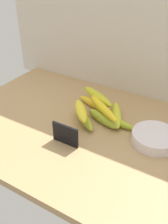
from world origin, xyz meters
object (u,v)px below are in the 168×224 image
object	(u,v)px
chalkboard_sign	(65,135)
banana_2	(85,119)
banana_7	(81,111)
banana_1	(116,115)
banana_3	(114,121)
banana_0	(94,104)
banana_4	(103,119)
banana_5	(97,96)
banana_8	(96,99)
banana_6	(103,109)
fruit_bowl	(155,138)

from	to	relation	value
chalkboard_sign	banana_2	xyz separation A→B (cm)	(-0.96, 15.56, -1.95)
chalkboard_sign	banana_7	distance (cm)	14.81
banana_1	banana_3	bearing A→B (deg)	-80.66
banana_7	banana_0	bearing A→B (deg)	95.24
banana_4	banana_2	bearing A→B (deg)	-151.33
chalkboard_sign	banana_1	bearing A→B (deg)	69.41
banana_0	banana_5	bearing A→B (deg)	45.03
banana_7	banana_8	world-z (taller)	banana_7
banana_2	banana_6	size ratio (longest dim) A/B	0.87
fruit_bowl	banana_5	size ratio (longest dim) A/B	0.85
banana_1	banana_0	bearing A→B (deg)	165.26
banana_3	banana_4	world-z (taller)	banana_4
chalkboard_sign	banana_4	size ratio (longest dim) A/B	0.64
banana_1	banana_6	world-z (taller)	banana_6
banana_3	banana_7	world-z (taller)	banana_7
fruit_bowl	banana_5	distance (cm)	33.21
banana_0	banana_5	distance (cm)	4.07
chalkboard_sign	banana_1	size ratio (longest dim) A/B	0.56
banana_1	banana_8	distance (cm)	11.86
fruit_bowl	banana_6	size ratio (longest dim) A/B	0.84
banana_2	banana_7	size ratio (longest dim) A/B	1.07
banana_1	banana_2	bearing A→B (deg)	-137.78
chalkboard_sign	banana_4	distance (cm)	20.27
chalkboard_sign	banana_1	world-z (taller)	chalkboard_sign
fruit_bowl	banana_7	distance (cm)	31.15
banana_0	banana_5	size ratio (longest dim) A/B	0.93
banana_6	banana_7	bearing A→B (deg)	-138.56
banana_4	banana_5	world-z (taller)	banana_5
fruit_bowl	banana_2	size ratio (longest dim) A/B	0.96
chalkboard_sign	banana_5	world-z (taller)	chalkboard_sign
banana_0	banana_8	distance (cm)	3.96
banana_5	banana_8	xyz separation A→B (cm)	(0.53, -2.11, -0.36)
banana_3	banana_6	size ratio (longest dim) A/B	0.95
banana_2	banana_5	distance (cm)	14.24
banana_3	banana_1	bearing A→B (deg)	99.34
banana_3	banana_5	world-z (taller)	banana_5
fruit_bowl	banana_8	world-z (taller)	banana_8
banana_6	banana_7	world-z (taller)	banana_7
chalkboard_sign	banana_6	bearing A→B (deg)	76.39
banana_5	banana_1	bearing A→B (deg)	-20.11
fruit_bowl	banana_1	bearing A→B (deg)	160.01
banana_2	banana_5	world-z (taller)	banana_5
banana_4	banana_6	distance (cm)	4.22
chalkboard_sign	banana_6	distance (cm)	21.51
banana_5	banana_7	size ratio (longest dim) A/B	1.21
banana_0	fruit_bowl	bearing A→B (deg)	-17.94
banana_1	banana_2	size ratio (longest dim) A/B	1.08
banana_3	banana_8	bearing A→B (deg)	151.90
fruit_bowl	banana_3	xyz separation A→B (cm)	(-18.59, 2.85, -0.45)
banana_5	chalkboard_sign	bearing A→B (deg)	-85.32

